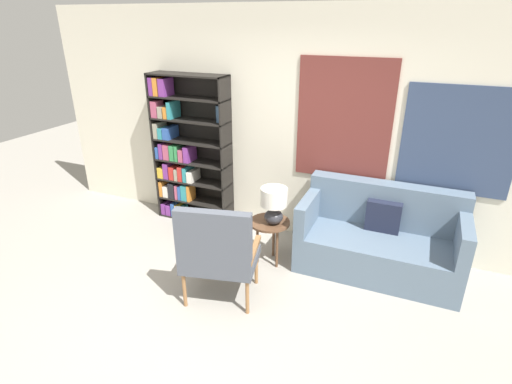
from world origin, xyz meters
TOP-DOWN VIEW (x-y plane):
  - ground_plane at (0.00, 0.00)m, footprint 14.00×14.00m
  - wall_back at (0.06, 2.03)m, footprint 6.40×0.08m
  - bookshelf at (-1.25, 1.85)m, footprint 1.02×0.30m
  - armchair at (0.01, 0.40)m, footprint 0.79×0.69m
  - couch at (1.33, 1.61)m, footprint 1.67×0.81m
  - side_table at (0.20, 1.24)m, footprint 0.44×0.44m
  - table_lamp at (0.25, 1.22)m, footprint 0.28×0.28m

SIDE VIEW (x-z plane):
  - ground_plane at x=0.00m, z-range 0.00..0.00m
  - couch at x=1.33m, z-range -0.12..0.79m
  - side_table at x=0.20m, z-range 0.19..0.70m
  - armchair at x=0.01m, z-range 0.07..1.10m
  - table_lamp at x=0.25m, z-range 0.55..0.96m
  - bookshelf at x=-1.25m, z-range -0.06..1.87m
  - wall_back at x=0.06m, z-range 0.01..2.71m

